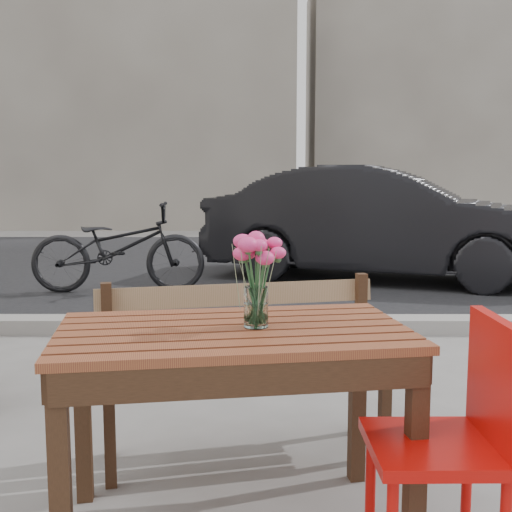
{
  "coord_description": "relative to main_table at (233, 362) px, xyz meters",
  "views": [
    {
      "loc": [
        0.11,
        -2.04,
        1.25
      ],
      "look_at": [
        0.11,
        0.17,
        0.97
      ],
      "focal_mm": 45.0,
      "sensor_mm": 36.0,
      "label": 1
    }
  ],
  "objects": [
    {
      "name": "bicycle",
      "position": [
        -1.41,
        4.69,
        -0.13
      ],
      "size": [
        1.88,
        0.76,
        0.97
      ],
      "primitive_type": "imported",
      "rotation": [
        0.0,
        0.0,
        1.64
      ],
      "color": "black",
      "rests_on": "ground"
    },
    {
      "name": "main_vase",
      "position": [
        0.08,
        0.01,
        0.33
      ],
      "size": [
        0.18,
        0.18,
        0.33
      ],
      "color": "white",
      "rests_on": "main_table"
    },
    {
      "name": "street",
      "position": [
        -0.03,
        4.96,
        -0.58
      ],
      "size": [
        30.0,
        8.12,
        0.12
      ],
      "color": "black",
      "rests_on": "ground"
    },
    {
      "name": "backdrop_buildings",
      "position": [
        0.14,
        14.29,
        2.99
      ],
      "size": [
        15.5,
        4.0,
        8.0
      ],
      "color": "slate",
      "rests_on": "ground"
    },
    {
      "name": "main_bench",
      "position": [
        0.02,
        0.67,
        -0.12
      ],
      "size": [
        1.35,
        0.67,
        0.81
      ],
      "rotation": [
        0.0,
        0.0,
        0.23
      ],
      "color": "olive",
      "rests_on": "ground"
    },
    {
      "name": "main_table",
      "position": [
        0.0,
        0.0,
        0.0
      ],
      "size": [
        1.28,
        0.87,
        0.73
      ],
      "rotation": [
        0.0,
        0.0,
        0.16
      ],
      "color": "maroon",
      "rests_on": "ground"
    },
    {
      "name": "parked_car",
      "position": [
        1.58,
        5.52,
        0.07
      ],
      "size": [
        4.4,
        2.75,
        1.37
      ],
      "primitive_type": "imported",
      "rotation": [
        0.0,
        0.0,
        1.23
      ],
      "color": "black",
      "rests_on": "ground"
    },
    {
      "name": "red_chair",
      "position": [
        0.71,
        -0.24,
        -0.14
      ],
      "size": [
        0.41,
        0.41,
        0.82
      ],
      "rotation": [
        0.0,
        0.0,
        -1.56
      ],
      "color": "red",
      "rests_on": "ground"
    }
  ]
}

